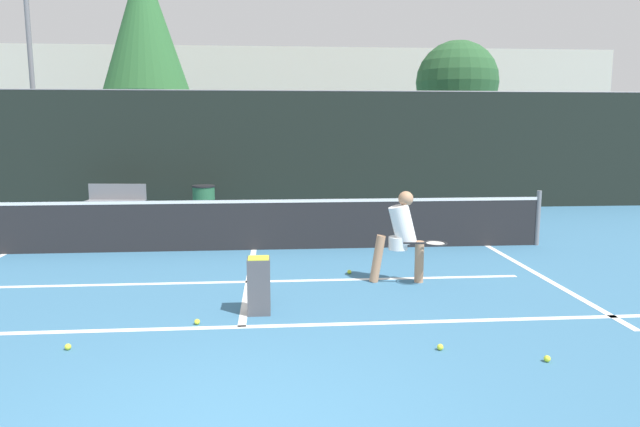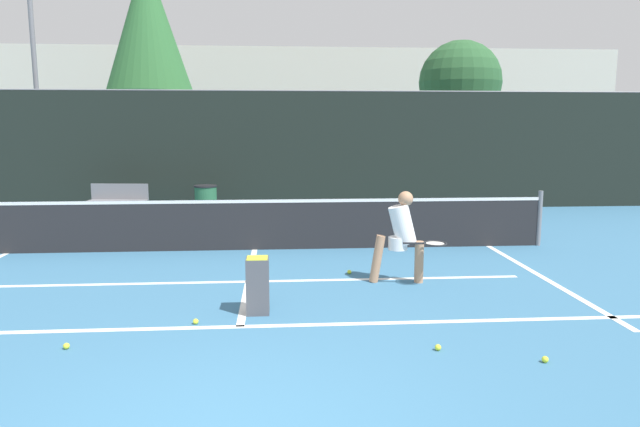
% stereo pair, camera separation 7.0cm
% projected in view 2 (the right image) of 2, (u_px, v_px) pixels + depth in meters
% --- Properties ---
extents(court_baseline_near, '(11.00, 0.10, 0.01)m').
position_uv_depth(court_baseline_near, '(240.00, 327.00, 6.62)').
color(court_baseline_near, white).
rests_on(court_baseline_near, ground).
extents(court_service_line, '(8.25, 0.10, 0.01)m').
position_uv_depth(court_service_line, '(249.00, 281.00, 8.53)').
color(court_service_line, white).
rests_on(court_service_line, ground).
extents(court_center_mark, '(0.10, 4.16, 0.01)m').
position_uv_depth(court_center_mark, '(249.00, 279.00, 8.67)').
color(court_center_mark, white).
rests_on(court_center_mark, ground).
extents(court_sideline_right, '(0.10, 5.16, 0.01)m').
position_uv_depth(court_sideline_right, '(536.00, 273.00, 8.99)').
color(court_sideline_right, white).
rests_on(court_sideline_right, ground).
extents(net, '(11.09, 0.09, 1.07)m').
position_uv_depth(net, '(254.00, 223.00, 10.64)').
color(net, slate).
rests_on(net, ground).
extents(fence_back, '(24.00, 0.06, 3.26)m').
position_uv_depth(fence_back, '(261.00, 151.00, 15.55)').
color(fence_back, black).
rests_on(fence_back, ground).
extents(player_practicing, '(1.09, 0.62, 1.37)m').
position_uv_depth(player_practicing, '(402.00, 234.00, 8.39)').
color(player_practicing, tan).
rests_on(player_practicing, ground).
extents(tennis_ball_scattered_0, '(0.07, 0.07, 0.07)m').
position_uv_depth(tennis_ball_scattered_0, '(263.00, 272.00, 8.93)').
color(tennis_ball_scattered_0, '#D1E033').
rests_on(tennis_ball_scattered_0, ground).
extents(tennis_ball_scattered_1, '(0.07, 0.07, 0.07)m').
position_uv_depth(tennis_ball_scattered_1, '(438.00, 347.00, 5.92)').
color(tennis_ball_scattered_1, '#D1E033').
rests_on(tennis_ball_scattered_1, ground).
extents(tennis_ball_scattered_2, '(0.07, 0.07, 0.07)m').
position_uv_depth(tennis_ball_scattered_2, '(349.00, 272.00, 8.96)').
color(tennis_ball_scattered_2, '#D1E033').
rests_on(tennis_ball_scattered_2, ground).
extents(tennis_ball_scattered_3, '(0.07, 0.07, 0.07)m').
position_uv_depth(tennis_ball_scattered_3, '(66.00, 346.00, 5.96)').
color(tennis_ball_scattered_3, '#D1E033').
rests_on(tennis_ball_scattered_3, ground).
extents(tennis_ball_scattered_4, '(0.07, 0.07, 0.07)m').
position_uv_depth(tennis_ball_scattered_4, '(545.00, 359.00, 5.62)').
color(tennis_ball_scattered_4, '#D1E033').
rests_on(tennis_ball_scattered_4, ground).
extents(tennis_ball_scattered_5, '(0.07, 0.07, 0.07)m').
position_uv_depth(tennis_ball_scattered_5, '(196.00, 321.00, 6.70)').
color(tennis_ball_scattered_5, '#D1E033').
rests_on(tennis_ball_scattered_5, ground).
extents(ball_hopper, '(0.28, 0.28, 0.71)m').
position_uv_depth(ball_hopper, '(258.00, 284.00, 7.05)').
color(ball_hopper, '#4C4C51').
rests_on(ball_hopper, ground).
extents(courtside_bench, '(1.49, 0.55, 0.86)m').
position_uv_depth(courtside_bench, '(118.00, 200.00, 14.32)').
color(courtside_bench, slate).
rests_on(courtside_bench, ground).
extents(trash_bin, '(0.59, 0.59, 0.80)m').
position_uv_depth(trash_bin, '(206.00, 201.00, 14.63)').
color(trash_bin, '#28603D').
rests_on(trash_bin, ground).
extents(parked_car, '(1.64, 3.92, 1.37)m').
position_uv_depth(parked_car, '(240.00, 178.00, 19.13)').
color(parked_car, maroon).
rests_on(parked_car, ground).
extents(floodlight_mast, '(1.10, 0.24, 10.28)m').
position_uv_depth(floodlight_mast, '(30.00, 0.00, 18.64)').
color(floodlight_mast, slate).
rests_on(floodlight_mast, ground).
extents(tree_west, '(3.15, 3.15, 5.53)m').
position_uv_depth(tree_west, '(460.00, 83.00, 21.89)').
color(tree_west, brown).
rests_on(tree_west, ground).
extents(tree_mid, '(3.25, 3.25, 8.67)m').
position_uv_depth(tree_mid, '(147.00, 24.00, 21.58)').
color(tree_mid, brown).
rests_on(tree_mid, ground).
extents(building_far, '(36.00, 2.40, 6.18)m').
position_uv_depth(building_far, '(269.00, 110.00, 29.71)').
color(building_far, beige).
rests_on(building_far, ground).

